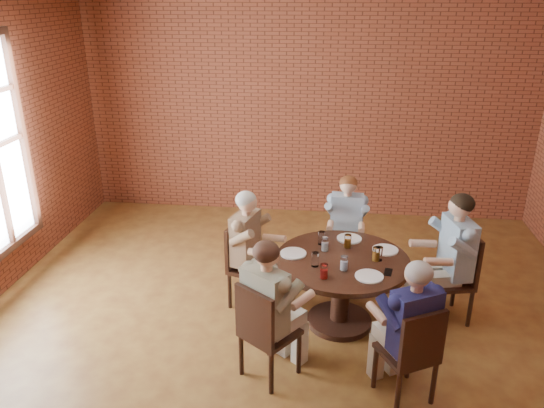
# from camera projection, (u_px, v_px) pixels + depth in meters

# --- Properties ---
(floor) EXTENTS (7.00, 7.00, 0.00)m
(floor) POSITION_uv_depth(u_px,v_px,m) (283.00, 352.00, 5.02)
(floor) COLOR olive
(floor) RESTS_ON ground
(wall_back) EXTENTS (7.00, 0.00, 7.00)m
(wall_back) POSITION_uv_depth(u_px,v_px,m) (307.00, 101.00, 7.60)
(wall_back) COLOR brown
(wall_back) RESTS_ON ground
(dining_table) EXTENTS (1.31, 1.31, 0.75)m
(dining_table) POSITION_uv_depth(u_px,v_px,m) (341.00, 278.00, 5.26)
(dining_table) COLOR black
(dining_table) RESTS_ON floor
(chair_a) EXTENTS (0.53, 0.53, 0.96)m
(chair_a) POSITION_uv_depth(u_px,v_px,m) (456.00, 273.00, 5.38)
(chair_a) COLOR black
(chair_a) RESTS_ON floor
(diner_a) EXTENTS (0.78, 0.69, 1.37)m
(diner_a) POSITION_uv_depth(u_px,v_px,m) (450.00, 259.00, 5.31)
(diner_a) COLOR teal
(diner_a) RESTS_ON floor
(chair_b) EXTENTS (0.40, 0.40, 0.89)m
(chair_b) POSITION_uv_depth(u_px,v_px,m) (345.00, 236.00, 6.26)
(chair_b) COLOR black
(chair_b) RESTS_ON floor
(diner_b) EXTENTS (0.51, 0.61, 1.25)m
(diner_b) POSITION_uv_depth(u_px,v_px,m) (346.00, 228.00, 6.14)
(diner_b) COLOR #8EA1B4
(diner_b) RESTS_ON floor
(chair_c) EXTENTS (0.50, 0.50, 0.91)m
(chair_c) POSITION_uv_depth(u_px,v_px,m) (244.00, 261.00, 5.66)
(chair_c) COLOR black
(chair_c) RESTS_ON floor
(diner_c) EXTENTS (0.74, 0.66, 1.29)m
(diner_c) POSITION_uv_depth(u_px,v_px,m) (251.00, 250.00, 5.57)
(diner_c) COLOR brown
(diner_c) RESTS_ON floor
(chair_d) EXTENTS (0.59, 0.59, 0.93)m
(chair_d) POSITION_uv_depth(u_px,v_px,m) (263.00, 330.00, 4.50)
(chair_d) COLOR black
(chair_d) RESTS_ON floor
(diner_d) EXTENTS (0.80, 0.82, 1.32)m
(diner_d) POSITION_uv_depth(u_px,v_px,m) (270.00, 310.00, 4.50)
(diner_d) COLOR tan
(diner_d) RESTS_ON floor
(chair_e) EXTENTS (0.54, 0.54, 0.91)m
(chair_e) POSITION_uv_depth(u_px,v_px,m) (413.00, 352.00, 4.24)
(chair_e) COLOR black
(chair_e) RESTS_ON floor
(diner_e) EXTENTS (0.73, 0.78, 1.28)m
(diner_e) POSITION_uv_depth(u_px,v_px,m) (409.00, 331.00, 4.25)
(diner_e) COLOR #1B1C4E
(diner_e) RESTS_ON floor
(plate_a) EXTENTS (0.26, 0.26, 0.01)m
(plate_a) POSITION_uv_depth(u_px,v_px,m) (385.00, 250.00, 5.33)
(plate_a) COLOR white
(plate_a) RESTS_ON dining_table
(plate_b) EXTENTS (0.26, 0.26, 0.01)m
(plate_b) POSITION_uv_depth(u_px,v_px,m) (349.00, 239.00, 5.57)
(plate_b) COLOR white
(plate_b) RESTS_ON dining_table
(plate_c) EXTENTS (0.26, 0.26, 0.01)m
(plate_c) POSITION_uv_depth(u_px,v_px,m) (293.00, 253.00, 5.26)
(plate_c) COLOR white
(plate_c) RESTS_ON dining_table
(plate_d) EXTENTS (0.26, 0.26, 0.01)m
(plate_d) POSITION_uv_depth(u_px,v_px,m) (369.00, 276.00, 4.84)
(plate_d) COLOR white
(plate_d) RESTS_ON dining_table
(glass_a) EXTENTS (0.07, 0.07, 0.14)m
(glass_a) POSITION_uv_depth(u_px,v_px,m) (379.00, 253.00, 5.12)
(glass_a) COLOR white
(glass_a) RESTS_ON dining_table
(glass_b) EXTENTS (0.07, 0.07, 0.14)m
(glass_b) POSITION_uv_depth(u_px,v_px,m) (348.00, 241.00, 5.38)
(glass_b) COLOR white
(glass_b) RESTS_ON dining_table
(glass_c) EXTENTS (0.07, 0.07, 0.14)m
(glass_c) POSITION_uv_depth(u_px,v_px,m) (322.00, 238.00, 5.45)
(glass_c) COLOR white
(glass_c) RESTS_ON dining_table
(glass_d) EXTENTS (0.07, 0.07, 0.14)m
(glass_d) POSITION_uv_depth(u_px,v_px,m) (325.00, 244.00, 5.31)
(glass_d) COLOR white
(glass_d) RESTS_ON dining_table
(glass_e) EXTENTS (0.07, 0.07, 0.14)m
(glass_e) POSITION_uv_depth(u_px,v_px,m) (315.00, 259.00, 5.01)
(glass_e) COLOR white
(glass_e) RESTS_ON dining_table
(glass_f) EXTENTS (0.07, 0.07, 0.14)m
(glass_f) POSITION_uv_depth(u_px,v_px,m) (324.00, 271.00, 4.80)
(glass_f) COLOR white
(glass_f) RESTS_ON dining_table
(glass_g) EXTENTS (0.07, 0.07, 0.14)m
(glass_g) POSITION_uv_depth(u_px,v_px,m) (344.00, 263.00, 4.94)
(glass_g) COLOR white
(glass_g) RESTS_ON dining_table
(glass_h) EXTENTS (0.07, 0.07, 0.14)m
(glass_h) POSITION_uv_depth(u_px,v_px,m) (376.00, 254.00, 5.11)
(glass_h) COLOR white
(glass_h) RESTS_ON dining_table
(smartphone) EXTENTS (0.10, 0.15, 0.01)m
(smartphone) POSITION_uv_depth(u_px,v_px,m) (388.00, 272.00, 4.92)
(smartphone) COLOR black
(smartphone) RESTS_ON dining_table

